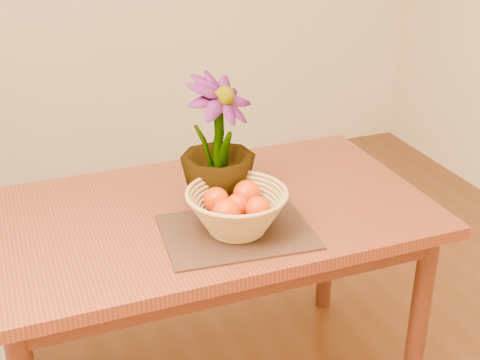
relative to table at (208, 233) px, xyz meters
name	(u,v)px	position (x,y,z in m)	size (l,w,h in m)	color
table	(208,233)	(0.00, 0.00, 0.00)	(1.40, 0.80, 0.75)	maroon
placemat	(237,232)	(0.03, -0.17, 0.09)	(0.44, 0.33, 0.01)	#3E2216
wicker_basket	(237,213)	(0.03, -0.17, 0.15)	(0.30, 0.30, 0.12)	tan
orange_pile	(237,204)	(0.03, -0.17, 0.18)	(0.18, 0.17, 0.08)	red
potted_plant	(218,143)	(0.04, 0.02, 0.30)	(0.23, 0.23, 0.42)	#1E4614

